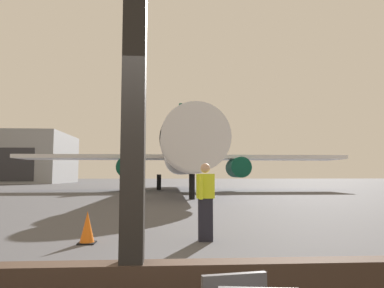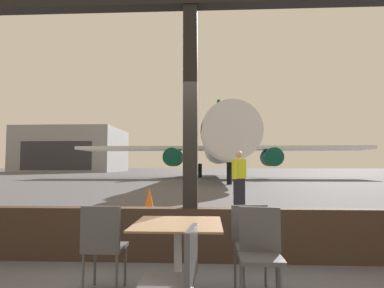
{
  "view_description": "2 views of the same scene",
  "coord_description": "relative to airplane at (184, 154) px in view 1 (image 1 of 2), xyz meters",
  "views": [
    {
      "loc": [
        0.31,
        -3.07,
        1.47
      ],
      "look_at": [
        1.71,
        18.03,
        3.36
      ],
      "focal_mm": 32.67,
      "sensor_mm": 36.0,
      "label": 1
    },
    {
      "loc": [
        0.25,
        -4.59,
        1.32
      ],
      "look_at": [
        -0.7,
        14.55,
        2.6
      ],
      "focal_mm": 30.41,
      "sensor_mm": 36.0,
      "label": 2
    }
  ],
  "objects": [
    {
      "name": "ground_crew_worker",
      "position": [
        -0.59,
        -24.6,
        -2.59
      ],
      "size": [
        0.4,
        0.51,
        1.74
      ],
      "color": "black",
      "rests_on": "ground"
    },
    {
      "name": "traffic_cone",
      "position": [
        -3.17,
        -24.71,
        -3.16
      ],
      "size": [
        0.36,
        0.36,
        0.69
      ],
      "color": "orange",
      "rests_on": "ground"
    },
    {
      "name": "window_frame",
      "position": [
        -1.73,
        -29.46,
        -2.17
      ],
      "size": [
        8.46,
        0.24,
        3.87
      ],
      "color": "#38281E",
      "rests_on": "ground"
    },
    {
      "name": "airplane",
      "position": [
        0.0,
        0.0,
        0.0
      ],
      "size": [
        31.22,
        29.44,
        10.46
      ],
      "color": "silver",
      "rests_on": "ground"
    },
    {
      "name": "distant_hangar",
      "position": [
        -30.86,
        35.6,
        1.16
      ],
      "size": [
        20.09,
        16.79,
        9.31
      ],
      "color": "gray",
      "rests_on": "ground"
    },
    {
      "name": "ground_plane",
      "position": [
        -1.73,
        10.54,
        -3.49
      ],
      "size": [
        220.0,
        220.0,
        0.0
      ],
      "primitive_type": "plane",
      "color": "#4C4C51"
    }
  ]
}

